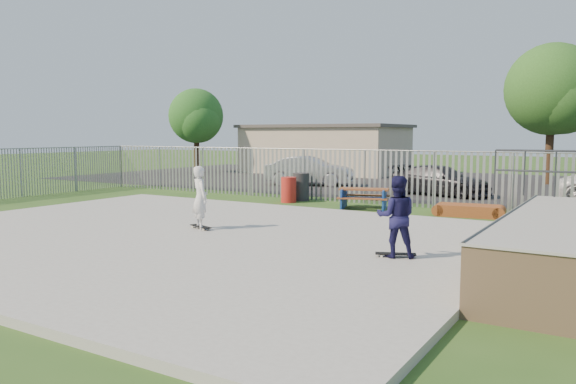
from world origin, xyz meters
The scene contains 17 objects.
ground centered at (0.00, 0.00, 0.00)m, with size 120.00×120.00×0.00m, color #2B501B.
concrete_slab centered at (0.00, 0.00, 0.07)m, with size 15.00×12.00×0.15m, color #9A9A95.
fence centered at (1.00, 4.59, 1.00)m, with size 26.04×16.02×2.00m.
picnic_table centered at (1.59, 7.62, 0.36)m, with size 2.03×1.83×0.71m.
funbox centered at (5.16, 7.69, 0.18)m, with size 1.92×1.14×0.36m.
trash_bin_red centered at (-1.60, 7.82, 0.48)m, with size 0.58×0.58×0.96m, color #AE221A.
trash_bin_grey centered at (-1.51, 8.60, 0.54)m, with size 0.65×0.65×1.08m, color #272729.
parking_lot centered at (0.00, 19.00, 0.01)m, with size 40.00×18.00×0.02m, color black.
car_silver centered at (-4.33, 14.32, 0.75)m, with size 1.54×4.41×1.45m, color #B4B5B9.
car_dark centered at (2.64, 13.15, 0.64)m, with size 1.74×4.29×1.24m, color black.
building centered at (-8.00, 23.00, 1.61)m, with size 10.40×6.40×3.20m.
tree_left centered at (-15.49, 18.73, 3.78)m, with size 3.64×3.64×5.61m.
tree_mid centered at (5.85, 21.28, 4.83)m, with size 4.65×4.65×7.17m.
skateboard_a centered at (5.54, 0.22, 0.19)m, with size 0.81×0.50×0.08m.
skateboard_b centered at (0.05, 0.76, 0.19)m, with size 0.82×0.46×0.08m.
skater_navy centered at (5.54, 0.22, 0.96)m, with size 0.79×0.62×1.62m, color #14133D.
skater_white centered at (0.05, 0.76, 0.96)m, with size 0.59×0.39×1.62m, color silver.
Camera 1 is at (9.44, -10.27, 2.59)m, focal length 35.00 mm.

